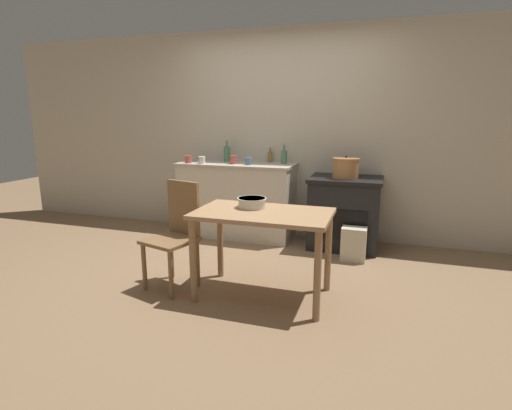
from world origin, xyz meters
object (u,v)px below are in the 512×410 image
object	(u,v)px
flour_sack	(354,244)
bottle_mid_left	(270,157)
stove	(344,212)
cup_center_left	(188,159)
bottle_left	(227,153)
cup_center	(202,160)
cup_center_right	(249,161)
cup_mid_right	(233,160)
stock_pot	(346,168)
mixing_bowl_large	(252,202)
work_table	(263,225)
chair	(176,232)
bottle_far_left	(284,157)

from	to	relation	value
flour_sack	bottle_mid_left	bearing A→B (deg)	148.52
stove	cup_center_left	xyz separation A→B (m)	(-1.93, -0.14, 0.57)
stove	bottle_left	bearing A→B (deg)	173.86
cup_center_left	cup_center	world-z (taller)	cup_center
stove	cup_center_right	bearing A→B (deg)	-176.21
flour_sack	cup_mid_right	world-z (taller)	cup_mid_right
stock_pot	mixing_bowl_large	world-z (taller)	stock_pot
cup_center	work_table	bearing A→B (deg)	-48.91
bottle_left	cup_mid_right	bearing A→B (deg)	-52.18
stock_pot	mixing_bowl_large	bearing A→B (deg)	-114.63
work_table	cup_mid_right	xyz separation A→B (m)	(-0.84, 1.49, 0.35)
flour_sack	bottle_mid_left	distance (m)	1.56
stock_pot	work_table	bearing A→B (deg)	-108.70
stove	cup_center	bearing A→B (deg)	-174.60
chair	cup_center_left	size ratio (longest dim) A/B	10.74
work_table	mixing_bowl_large	size ratio (longest dim) A/B	4.47
stock_pot	cup_center	bearing A→B (deg)	-175.92
cup_center_left	cup_mid_right	world-z (taller)	cup_mid_right
chair	stock_pot	xyz separation A→B (m)	(1.32, 1.53, 0.44)
stock_pot	cup_center_left	xyz separation A→B (m)	(-1.92, -0.10, 0.04)
work_table	cup_center_right	size ratio (longest dim) A/B	13.50
mixing_bowl_large	bottle_left	xyz separation A→B (m)	(-0.88, 1.61, 0.24)
stove	cup_center	xyz separation A→B (m)	(-1.73, -0.16, 0.57)
stove	bottle_far_left	world-z (taller)	bottle_far_left
work_table	cup_center_left	world-z (taller)	cup_center_left
flour_sack	work_table	bearing A→B (deg)	-121.04
stove	cup_center	distance (m)	1.83
bottle_left	cup_center_right	xyz separation A→B (m)	(0.38, -0.24, -0.06)
flour_sack	bottle_mid_left	size ratio (longest dim) A/B	1.98
stove	cup_mid_right	world-z (taller)	cup_mid_right
mixing_bowl_large	cup_center_right	xyz separation A→B (m)	(-0.50, 1.37, 0.18)
work_table	cup_center	xyz separation A→B (m)	(-1.21, 1.39, 0.35)
bottle_mid_left	chair	bearing A→B (deg)	-100.72
work_table	stock_pot	distance (m)	1.62
cup_center	cup_center_right	distance (m)	0.58
stove	cup_center	size ratio (longest dim) A/B	9.21
work_table	stock_pot	bearing A→B (deg)	71.30
work_table	cup_center	bearing A→B (deg)	131.09
bottle_left	cup_mid_right	size ratio (longest dim) A/B	2.57
bottle_far_left	cup_center	distance (m)	1.01
cup_center_left	bottle_left	bearing A→B (deg)	37.39
chair	cup_center	world-z (taller)	cup_center
chair	flour_sack	bearing A→B (deg)	53.42
stove	chair	bearing A→B (deg)	-130.08
chair	bottle_mid_left	size ratio (longest dim) A/B	5.21
cup_center_right	bottle_left	bearing A→B (deg)	147.40
bottle_left	bottle_far_left	bearing A→B (deg)	-0.90
cup_mid_right	bottle_left	bearing A→B (deg)	127.82
cup_center	stove	bearing A→B (deg)	5.40
bottle_left	stove	bearing A→B (deg)	-6.14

